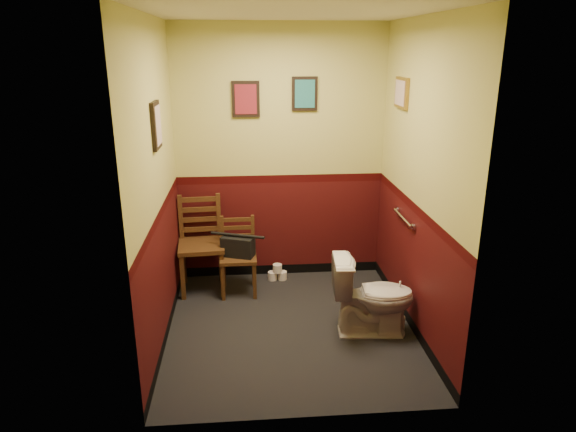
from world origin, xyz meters
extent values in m
cube|color=black|center=(0.00, 0.00, 0.00)|extent=(2.20, 2.40, 0.00)
cube|color=silver|center=(0.00, 0.00, 2.70)|extent=(2.20, 2.40, 0.00)
cube|color=#3F0C0D|center=(0.00, 1.20, 1.35)|extent=(2.20, 0.00, 2.70)
cube|color=#3F0C0D|center=(0.00, -1.20, 1.35)|extent=(2.20, 0.00, 2.70)
cube|color=#3F0C0D|center=(-1.10, 0.00, 1.35)|extent=(0.00, 2.40, 2.70)
cube|color=#3F0C0D|center=(1.10, 0.00, 1.35)|extent=(0.00, 2.40, 2.70)
cylinder|color=silver|center=(1.07, 0.25, 0.95)|extent=(0.03, 0.50, 0.03)
cylinder|color=silver|center=(1.09, 0.00, 0.95)|extent=(0.02, 0.06, 0.06)
cylinder|color=silver|center=(1.09, 0.50, 0.95)|extent=(0.02, 0.06, 0.06)
cube|color=black|center=(-0.35, 1.18, 1.95)|extent=(0.28, 0.03, 0.36)
cube|color=maroon|center=(-0.35, 1.17, 1.95)|extent=(0.22, 0.01, 0.30)
cube|color=black|center=(0.25, 1.18, 2.00)|extent=(0.26, 0.03, 0.34)
cube|color=#257378|center=(0.25, 1.17, 2.00)|extent=(0.20, 0.01, 0.28)
cube|color=black|center=(-1.08, 0.10, 1.85)|extent=(0.03, 0.30, 0.38)
cube|color=#C2A699|center=(-1.07, 0.10, 1.85)|extent=(0.01, 0.24, 0.31)
cube|color=olive|center=(1.08, 0.60, 2.05)|extent=(0.03, 0.34, 0.28)
cube|color=#C2A699|center=(1.07, 0.60, 2.05)|extent=(0.01, 0.28, 0.22)
imported|color=white|center=(0.72, -0.13, 0.36)|extent=(0.76, 0.46, 0.71)
cylinder|color=silver|center=(0.96, -0.11, 0.07)|extent=(0.14, 0.14, 0.14)
cylinder|color=silver|center=(0.96, -0.11, 0.29)|extent=(0.02, 0.02, 0.38)
cube|color=#58361A|center=(-0.85, 0.87, 0.50)|extent=(0.50, 0.50, 0.04)
cube|color=#58361A|center=(-1.03, 0.66, 0.25)|extent=(0.05, 0.05, 0.50)
cube|color=#58361A|center=(-1.06, 1.05, 0.25)|extent=(0.05, 0.05, 0.50)
cube|color=#58361A|center=(-0.64, 0.69, 0.25)|extent=(0.05, 0.05, 0.50)
cube|color=#58361A|center=(-0.67, 1.09, 0.25)|extent=(0.05, 0.05, 0.50)
cube|color=#58361A|center=(-1.06, 1.06, 0.74)|extent=(0.05, 0.04, 0.50)
cube|color=#58361A|center=(-0.67, 1.09, 0.74)|extent=(0.05, 0.04, 0.50)
cube|color=#58361A|center=(-0.87, 1.08, 0.61)|extent=(0.38, 0.06, 0.05)
cube|color=#58361A|center=(-0.87, 1.08, 0.72)|extent=(0.38, 0.06, 0.05)
cube|color=#58361A|center=(-0.87, 1.08, 0.83)|extent=(0.38, 0.06, 0.05)
cube|color=#58361A|center=(-0.87, 1.08, 0.94)|extent=(0.38, 0.06, 0.05)
cube|color=#58361A|center=(-0.47, 0.76, 0.40)|extent=(0.37, 0.37, 0.04)
cube|color=#58361A|center=(-0.63, 0.60, 0.20)|extent=(0.04, 0.04, 0.40)
cube|color=#58361A|center=(-0.63, 0.92, 0.20)|extent=(0.04, 0.04, 0.40)
cube|color=#58361A|center=(-0.31, 0.61, 0.20)|extent=(0.04, 0.04, 0.40)
cube|color=#58361A|center=(-0.31, 0.93, 0.20)|extent=(0.04, 0.04, 0.40)
cube|color=#58361A|center=(-0.63, 0.93, 0.60)|extent=(0.04, 0.03, 0.40)
cube|color=#58361A|center=(-0.31, 0.93, 0.60)|extent=(0.04, 0.03, 0.40)
cube|color=#58361A|center=(-0.47, 0.93, 0.49)|extent=(0.30, 0.03, 0.04)
cube|color=#58361A|center=(-0.47, 0.93, 0.57)|extent=(0.30, 0.03, 0.04)
cube|color=#58361A|center=(-0.47, 0.93, 0.66)|extent=(0.30, 0.03, 0.04)
cube|color=#58361A|center=(-0.47, 0.93, 0.75)|extent=(0.30, 0.03, 0.04)
cube|color=black|center=(-0.47, 0.76, 0.52)|extent=(0.36, 0.26, 0.20)
cylinder|color=black|center=(-0.47, 0.76, 0.64)|extent=(0.28, 0.12, 0.03)
cylinder|color=silver|center=(-0.10, 1.04, 0.05)|extent=(0.10, 0.10, 0.09)
cylinder|color=silver|center=(0.00, 1.04, 0.05)|extent=(0.10, 0.10, 0.09)
cylinder|color=silver|center=(-0.05, 1.03, 0.14)|extent=(0.10, 0.10, 0.09)
camera|label=1|loc=(-0.37, -4.13, 2.45)|focal=32.00mm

